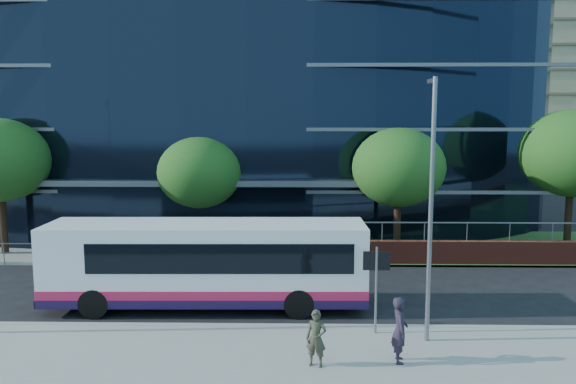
{
  "coord_description": "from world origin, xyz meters",
  "views": [
    {
      "loc": [
        2.03,
        -18.83,
        6.93
      ],
      "look_at": [
        1.53,
        8.0,
        3.42
      ],
      "focal_mm": 35.0,
      "sensor_mm": 36.0,
      "label": 1
    }
  ],
  "objects_px": {
    "tree_dist_e": "(510,142)",
    "pedestrian_b": "(316,338)",
    "city_bus": "(210,263)",
    "street_sign": "(376,272)",
    "streetlight_east": "(431,203)",
    "tree_far_d": "(572,153)",
    "pedestrian": "(400,330)",
    "tree_far_b": "(200,173)",
    "tree_far_c": "(398,167)"
  },
  "relations": [
    {
      "from": "tree_far_b",
      "to": "tree_far_d",
      "type": "xyz_separation_m",
      "value": [
        19.0,
        0.5,
        0.98
      ]
    },
    {
      "from": "city_bus",
      "to": "pedestrian",
      "type": "bearing_deg",
      "value": -39.98
    },
    {
      "from": "street_sign",
      "to": "tree_far_d",
      "type": "xyz_separation_m",
      "value": [
        11.5,
        11.59,
        3.04
      ]
    },
    {
      "from": "tree_far_b",
      "to": "tree_far_c",
      "type": "height_order",
      "value": "tree_far_c"
    },
    {
      "from": "street_sign",
      "to": "pedestrian",
      "type": "xyz_separation_m",
      "value": [
        0.38,
        -2.16,
        -1.06
      ]
    },
    {
      "from": "street_sign",
      "to": "city_bus",
      "type": "height_order",
      "value": "city_bus"
    },
    {
      "from": "tree_dist_e",
      "to": "streetlight_east",
      "type": "distance_m",
      "value": 45.85
    },
    {
      "from": "tree_dist_e",
      "to": "pedestrian_b",
      "type": "distance_m",
      "value": 49.15
    },
    {
      "from": "city_bus",
      "to": "tree_far_d",
      "type": "bearing_deg",
      "value": 26.06
    },
    {
      "from": "street_sign",
      "to": "tree_far_c",
      "type": "xyz_separation_m",
      "value": [
        2.5,
        10.59,
        2.39
      ]
    },
    {
      "from": "street_sign",
      "to": "city_bus",
      "type": "bearing_deg",
      "value": 154.13
    },
    {
      "from": "street_sign",
      "to": "tree_dist_e",
      "type": "xyz_separation_m",
      "value": [
        19.5,
        41.59,
        2.39
      ]
    },
    {
      "from": "streetlight_east",
      "to": "city_bus",
      "type": "height_order",
      "value": "streetlight_east"
    },
    {
      "from": "city_bus",
      "to": "pedestrian_b",
      "type": "relative_size",
      "value": 7.39
    },
    {
      "from": "tree_far_b",
      "to": "streetlight_east",
      "type": "bearing_deg",
      "value": -52.37
    },
    {
      "from": "tree_far_d",
      "to": "city_bus",
      "type": "distance_m",
      "value": 19.67
    },
    {
      "from": "tree_far_b",
      "to": "pedestrian_b",
      "type": "distance_m",
      "value": 15.01
    },
    {
      "from": "street_sign",
      "to": "tree_far_d",
      "type": "relative_size",
      "value": 0.38
    },
    {
      "from": "tree_dist_e",
      "to": "city_bus",
      "type": "bearing_deg",
      "value": -123.03
    },
    {
      "from": "tree_dist_e",
      "to": "pedestrian_b",
      "type": "bearing_deg",
      "value": -115.97
    },
    {
      "from": "tree_far_d",
      "to": "pedestrian_b",
      "type": "distance_m",
      "value": 19.93
    },
    {
      "from": "tree_far_d",
      "to": "pedestrian",
      "type": "bearing_deg",
      "value": -128.98
    },
    {
      "from": "pedestrian",
      "to": "streetlight_east",
      "type": "bearing_deg",
      "value": -34.04
    },
    {
      "from": "streetlight_east",
      "to": "pedestrian",
      "type": "bearing_deg",
      "value": -125.56
    },
    {
      "from": "tree_far_b",
      "to": "streetlight_east",
      "type": "xyz_separation_m",
      "value": [
        9.0,
        -11.67,
        0.23
      ]
    },
    {
      "from": "street_sign",
      "to": "streetlight_east",
      "type": "distance_m",
      "value": 2.8
    },
    {
      "from": "street_sign",
      "to": "pedestrian_b",
      "type": "bearing_deg",
      "value": -128.47
    },
    {
      "from": "street_sign",
      "to": "tree_far_b",
      "type": "xyz_separation_m",
      "value": [
        -7.5,
        11.09,
        2.06
      ]
    },
    {
      "from": "tree_dist_e",
      "to": "streetlight_east",
      "type": "height_order",
      "value": "streetlight_east"
    },
    {
      "from": "tree_far_b",
      "to": "pedestrian_b",
      "type": "height_order",
      "value": "tree_far_b"
    },
    {
      "from": "tree_dist_e",
      "to": "city_bus",
      "type": "height_order",
      "value": "tree_dist_e"
    },
    {
      "from": "tree_far_c",
      "to": "city_bus",
      "type": "relative_size",
      "value": 0.56
    },
    {
      "from": "tree_far_b",
      "to": "tree_far_c",
      "type": "relative_size",
      "value": 0.93
    },
    {
      "from": "pedestrian_b",
      "to": "tree_far_c",
      "type": "bearing_deg",
      "value": 88.3
    },
    {
      "from": "tree_far_d",
      "to": "pedestrian_b",
      "type": "height_order",
      "value": "tree_far_d"
    },
    {
      "from": "streetlight_east",
      "to": "pedestrian",
      "type": "distance_m",
      "value": 3.87
    },
    {
      "from": "street_sign",
      "to": "tree_far_d",
      "type": "bearing_deg",
      "value": 45.22
    },
    {
      "from": "tree_far_c",
      "to": "city_bus",
      "type": "height_order",
      "value": "tree_far_c"
    },
    {
      "from": "streetlight_east",
      "to": "pedestrian_b",
      "type": "distance_m",
      "value": 5.27
    },
    {
      "from": "tree_far_d",
      "to": "tree_dist_e",
      "type": "height_order",
      "value": "tree_far_d"
    },
    {
      "from": "street_sign",
      "to": "tree_far_c",
      "type": "bearing_deg",
      "value": 76.71
    },
    {
      "from": "tree_dist_e",
      "to": "tree_far_c",
      "type": "bearing_deg",
      "value": -118.74
    },
    {
      "from": "tree_far_d",
      "to": "city_bus",
      "type": "relative_size",
      "value": 0.63
    },
    {
      "from": "tree_far_d",
      "to": "streetlight_east",
      "type": "height_order",
      "value": "streetlight_east"
    },
    {
      "from": "tree_far_b",
      "to": "tree_dist_e",
      "type": "xyz_separation_m",
      "value": [
        27.0,
        30.5,
        0.33
      ]
    },
    {
      "from": "tree_far_b",
      "to": "pedestrian_b",
      "type": "xyz_separation_m",
      "value": [
        5.53,
        -13.56,
        -3.27
      ]
    },
    {
      "from": "pedestrian",
      "to": "street_sign",
      "type": "bearing_deg",
      "value": 11.42
    },
    {
      "from": "tree_far_c",
      "to": "pedestrian",
      "type": "relative_size",
      "value": 3.48
    },
    {
      "from": "tree_far_b",
      "to": "pedestrian",
      "type": "xyz_separation_m",
      "value": [
        7.88,
        -13.25,
        -3.12
      ]
    },
    {
      "from": "street_sign",
      "to": "streetlight_east",
      "type": "height_order",
      "value": "streetlight_east"
    }
  ]
}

